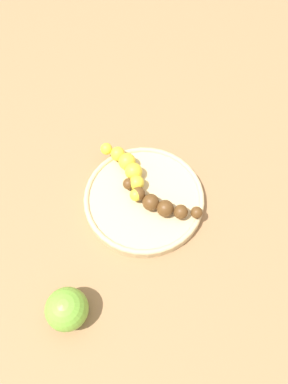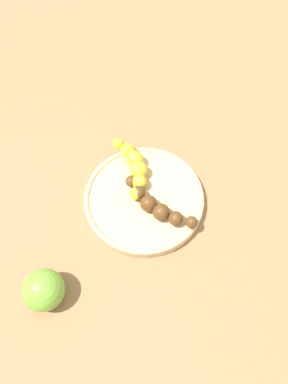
% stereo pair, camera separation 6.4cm
% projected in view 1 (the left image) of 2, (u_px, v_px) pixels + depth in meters
% --- Properties ---
extents(ground_plane, '(2.40, 2.40, 0.00)m').
position_uv_depth(ground_plane, '(144.00, 201.00, 0.67)').
color(ground_plane, '#936D47').
extents(fruit_bowl, '(0.23, 0.23, 0.02)m').
position_uv_depth(fruit_bowl, '(144.00, 198.00, 0.66)').
color(fruit_bowl, '#D1B784').
rests_on(fruit_bowl, ground_plane).
extents(banana_overripe, '(0.16, 0.05, 0.03)m').
position_uv_depth(banana_overripe, '(159.00, 203.00, 0.63)').
color(banana_overripe, '#593819').
rests_on(banana_overripe, fruit_bowl).
extents(banana_yellow, '(0.11, 0.10, 0.03)m').
position_uv_depth(banana_yellow, '(128.00, 168.00, 0.67)').
color(banana_yellow, yellow).
rests_on(banana_yellow, fruit_bowl).
extents(apple_green, '(0.07, 0.07, 0.07)m').
position_uv_depth(apple_green, '(67.00, 309.00, 0.54)').
color(apple_green, '#72B238').
rests_on(apple_green, ground_plane).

